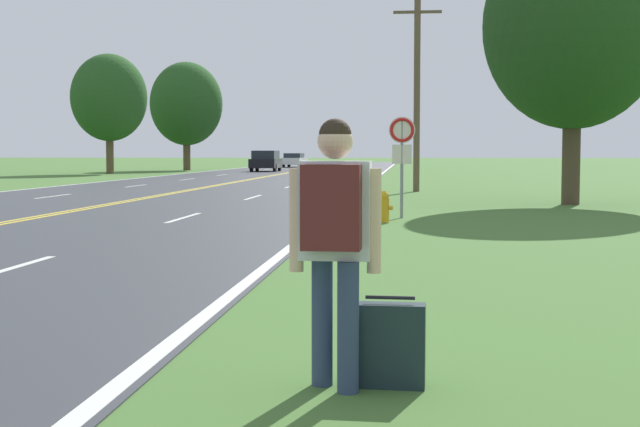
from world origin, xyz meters
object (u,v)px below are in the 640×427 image
car_black_hatchback_approaching (266,160)px  tree_mid_treeline (574,26)px  hitchhiker_person (334,225)px  car_white_sedan_mid_near (294,160)px  tree_right_cluster (109,98)px  suitcase (390,345)px  tree_behind_sign (186,104)px  traffic_sign (402,142)px  fire_hydrant (383,206)px

car_black_hatchback_approaching → tree_mid_treeline: bearing=-158.9°
hitchhiker_person → car_white_sedan_mid_near: bearing=10.2°
tree_right_cluster → car_white_sedan_mid_near: tree_right_cluster is taller
hitchhiker_person → suitcase: hitchhiker_person is taller
hitchhiker_person → tree_behind_sign: 66.24m
traffic_sign → car_white_sedan_mid_near: bearing=99.6°
suitcase → car_white_sedan_mid_near: car_white_sedan_mid_near is taller
hitchhiker_person → tree_mid_treeline: size_ratio=0.22×
hitchhiker_person → tree_behind_sign: tree_behind_sign is taller
suitcase → tree_behind_sign: 66.27m
fire_hydrant → tree_behind_sign: 53.40m
suitcase → traffic_sign: bearing=2.8°
car_white_sedan_mid_near → tree_right_cluster: bearing=162.7°
suitcase → traffic_sign: traffic_sign is taller
car_white_sedan_mid_near → traffic_sign: bearing=-168.0°
tree_behind_sign → car_white_sedan_mid_near: 16.24m
tree_behind_sign → tree_mid_treeline: tree_behind_sign is taller
suitcase → tree_right_cluster: (-19.90, 52.27, 4.80)m
traffic_sign → tree_behind_sign: (-17.49, 49.07, 3.53)m
tree_right_cluster → car_black_hatchback_approaching: size_ratio=2.04×
tree_mid_treeline → car_black_hatchback_approaching: tree_mid_treeline is taller
tree_mid_treeline → tree_behind_sign: bearing=117.1°
hitchhiker_person → tree_behind_sign: bearing=17.6°
fire_hydrant → car_black_hatchback_approaching: 48.05m
tree_right_cluster → car_white_sedan_mid_near: (9.12, 25.48, -4.36)m
fire_hydrant → tree_right_cluster: 43.77m
tree_behind_sign → tree_mid_treeline: bearing=-62.9°
fire_hydrant → tree_mid_treeline: 9.84m
car_black_hatchback_approaching → car_white_sedan_mid_near: (-0.12, 17.45, -0.12)m
tree_behind_sign → car_white_sedan_mid_near: bearing=64.2°
fire_hydrant → suitcase: bearing=-88.1°
fire_hydrant → car_black_hatchback_approaching: size_ratio=0.17×
hitchhiker_person → suitcase: (0.35, 0.13, -0.78)m
car_black_hatchback_approaching → hitchhiker_person: bearing=-170.2°
tree_mid_treeline → car_white_sedan_mid_near: tree_mid_treeline is taller
hitchhiker_person → tree_right_cluster: size_ratio=0.22×
tree_mid_treeline → car_black_hatchback_approaching: 43.04m
tree_mid_treeline → car_white_sedan_mid_near: size_ratio=1.69×
hitchhiker_person → car_black_hatchback_approaching: hitchhiker_person is taller
tree_mid_treeline → tree_right_cluster: size_ratio=1.00×
tree_mid_treeline → tree_right_cluster: 40.33m
suitcase → car_black_hatchback_approaching: 61.24m
traffic_sign → tree_behind_sign: 52.21m
fire_hydrant → tree_behind_sign: (-17.11, 50.35, 4.91)m
traffic_sign → tree_mid_treeline: (4.75, 5.67, 3.33)m
car_black_hatchback_approaching → tree_behind_sign: bearing=63.9°
tree_behind_sign → tree_right_cluster: tree_behind_sign is taller
hitchhiker_person → traffic_sign: 14.78m
fire_hydrant → tree_mid_treeline: size_ratio=0.08×
hitchhiker_person → car_white_sedan_mid_near: 78.57m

